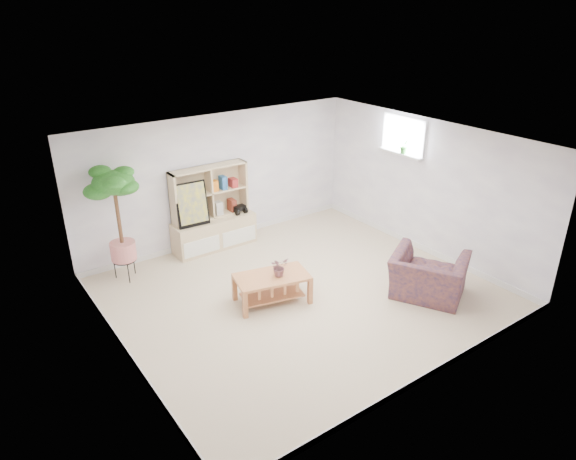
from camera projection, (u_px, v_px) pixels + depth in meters
floor at (300, 293)px, 8.05m from camera, size 5.50×5.00×0.01m
ceiling at (302, 143)px, 7.06m from camera, size 5.50×5.00×0.01m
walls at (301, 223)px, 7.55m from camera, size 5.51×5.01×2.40m
baseboard at (300, 290)px, 8.02m from camera, size 5.50×5.00×0.10m
window at (404, 135)px, 9.12m from camera, size 0.10×0.98×0.68m
window_sill at (400, 154)px, 9.22m from camera, size 0.14×1.00×0.04m
storage_unit at (213, 209)px, 9.24m from camera, size 1.53×0.52×1.53m
poster at (192, 204)px, 8.87m from camera, size 0.58×0.16×0.79m
toy_truck at (239, 209)px, 9.52m from camera, size 0.32×0.23×0.17m
coffee_table at (272, 289)px, 7.74m from camera, size 1.20×0.83×0.45m
table_plant at (279, 267)px, 7.59m from camera, size 0.28×0.25×0.29m
floor_tree at (119, 225)px, 8.09m from camera, size 0.93×0.93×1.92m
armchair at (429, 273)px, 7.81m from camera, size 1.35×1.41×0.80m
sill_plant at (404, 146)px, 9.10m from camera, size 0.15×0.13×0.27m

